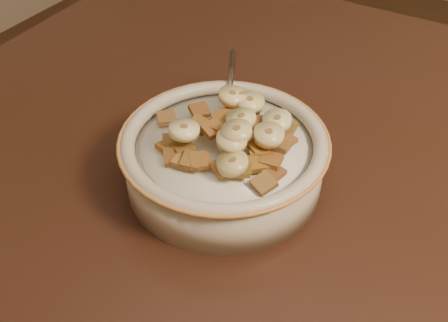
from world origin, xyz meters
The scene contains 44 objects.
cereal_bowl centered at (-0.25, -0.06, 0.78)m, with size 0.21×0.21×0.05m, color #BBAD96.
milk centered at (-0.25, -0.06, 0.80)m, with size 0.18×0.18×0.00m, color white.
spoon centered at (-0.27, -0.03, 0.81)m, with size 0.04×0.05×0.01m, color #929398.
cereal_square_0 centered at (-0.26, -0.06, 0.83)m, with size 0.02×0.02×0.01m, color brown.
cereal_square_1 centered at (-0.28, -0.09, 0.81)m, with size 0.02×0.02×0.01m, color brown.
cereal_square_2 centered at (-0.27, -0.11, 0.81)m, with size 0.02×0.02×0.01m, color olive.
cereal_square_3 centered at (-0.28, -0.11, 0.81)m, with size 0.02×0.02×0.01m, color brown.
cereal_square_4 centered at (-0.21, -0.06, 0.81)m, with size 0.02×0.02×0.01m, color #9D6A31.
cereal_square_5 centered at (-0.26, -0.11, 0.81)m, with size 0.02×0.02×0.01m, color brown.
cereal_square_6 centered at (-0.30, -0.10, 0.81)m, with size 0.02×0.02×0.01m, color #96541E.
cereal_square_7 centered at (-0.21, -0.09, 0.81)m, with size 0.02×0.02×0.01m, color brown.
cereal_square_8 centered at (-0.30, -0.09, 0.81)m, with size 0.02×0.02×0.01m, color olive.
cereal_square_9 centered at (-0.23, 0.00, 0.81)m, with size 0.02×0.02×0.01m, color brown.
cereal_square_10 centered at (-0.23, -0.07, 0.82)m, with size 0.02×0.02×0.01m, color olive.
cereal_square_11 centered at (-0.19, -0.07, 0.81)m, with size 0.02×0.02×0.01m, color brown.
cereal_square_12 centered at (-0.22, -0.05, 0.81)m, with size 0.02×0.02×0.01m, color brown.
cereal_square_13 centered at (-0.26, -0.06, 0.83)m, with size 0.02×0.02×0.01m, color brown.
cereal_square_14 centered at (-0.20, -0.03, 0.81)m, with size 0.02×0.02×0.01m, color olive.
cereal_square_15 centered at (-0.19, -0.09, 0.81)m, with size 0.02×0.02×0.01m, color brown.
cereal_square_16 centered at (-0.20, -0.02, 0.81)m, with size 0.02×0.02×0.01m, color brown.
cereal_square_17 centered at (-0.30, -0.03, 0.81)m, with size 0.02×0.02×0.01m, color #613512.
cereal_square_18 centered at (-0.21, -0.03, 0.81)m, with size 0.02×0.02×0.01m, color brown.
cereal_square_19 centered at (-0.25, -0.10, 0.81)m, with size 0.02×0.02×0.01m, color brown.
cereal_square_20 centered at (-0.28, -0.06, 0.82)m, with size 0.02×0.02×0.01m, color olive.
cereal_square_21 centered at (-0.21, 0.00, 0.81)m, with size 0.02×0.02×0.01m, color olive.
cereal_square_22 centered at (-0.27, -0.02, 0.81)m, with size 0.02×0.02×0.01m, color brown.
cereal_square_23 centered at (-0.20, -0.06, 0.81)m, with size 0.02×0.02×0.01m, color brown.
cereal_square_24 centered at (-0.26, -0.01, 0.81)m, with size 0.02×0.02×0.01m, color brown.
cereal_square_25 centered at (-0.21, -0.07, 0.81)m, with size 0.02×0.02×0.01m, color brown.
cereal_square_26 centered at (-0.33, -0.06, 0.81)m, with size 0.02×0.02×0.01m, color brown.
cereal_square_27 centered at (-0.23, -0.10, 0.81)m, with size 0.02×0.02×0.01m, color #965B32.
cereal_square_28 centered at (-0.26, -0.01, 0.81)m, with size 0.02×0.02×0.01m, color brown.
cereal_square_29 centered at (-0.27, -0.04, 0.82)m, with size 0.02×0.02×0.01m, color brown.
cereal_square_30 centered at (-0.23, -0.02, 0.81)m, with size 0.02×0.02×0.01m, color brown.
banana_slice_0 centered at (-0.22, -0.01, 0.82)m, with size 0.03×0.03×0.01m, color beige.
banana_slice_1 centered at (-0.23, -0.06, 0.83)m, with size 0.03×0.03×0.01m, color #FFDB81.
banana_slice_2 centered at (-0.28, -0.09, 0.83)m, with size 0.03×0.03×0.01m, color #F5EDA4.
banana_slice_3 centered at (-0.23, -0.07, 0.83)m, with size 0.03×0.03×0.01m, color beige.
banana_slice_4 centered at (-0.27, 0.00, 0.82)m, with size 0.03×0.03×0.01m, color beige.
banana_slice_5 centered at (-0.21, -0.05, 0.83)m, with size 0.03×0.03×0.01m, color #EED07C.
banana_slice_6 centered at (-0.22, -0.10, 0.82)m, with size 0.03×0.03×0.01m, color #D7C567.
banana_slice_7 centered at (-0.26, 0.00, 0.82)m, with size 0.03×0.03×0.01m, color #FCEB93.
banana_slice_8 centered at (-0.28, 0.00, 0.83)m, with size 0.03×0.03×0.01m, color #FFDC84.
banana_slice_9 centered at (-0.24, -0.04, 0.83)m, with size 0.03×0.03×0.01m, color beige.
Camera 1 is at (-0.01, -0.44, 1.18)m, focal length 45.00 mm.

